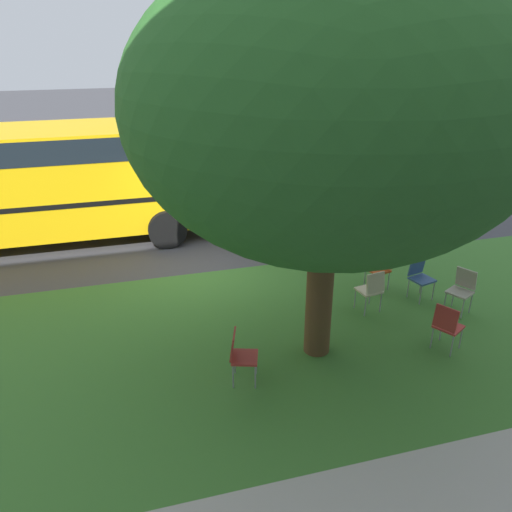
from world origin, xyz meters
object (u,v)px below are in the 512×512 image
chair_1 (371,288)px  chair_2 (447,324)px  chair_5 (420,275)px  chair_0 (462,288)px  parked_car (302,201)px  street_tree (330,108)px  chair_3 (240,353)px  chair_4 (381,266)px

chair_1 → chair_2: 1.64m
chair_2 → chair_5: same height
chair_5 → chair_0: bearing=124.0°
chair_2 → parked_car: parked_car is taller
chair_1 → chair_5: size_ratio=1.00×
street_tree → parked_car: street_tree is taller
chair_3 → chair_5: 4.48m
street_tree → chair_2: size_ratio=7.09×
chair_0 → street_tree: bearing=8.8°
chair_4 → chair_5: 0.82m
chair_0 → parked_car: (1.48, -4.92, 0.32)m
parked_car → chair_4: bearing=96.9°
chair_2 → chair_3: same height
chair_0 → chair_5: (0.48, -0.71, 0.00)m
street_tree → parked_car: bearing=-107.4°
parked_car → chair_3: bearing=61.7°
chair_4 → chair_5: size_ratio=1.00×
street_tree → chair_3: bearing=17.4°
chair_2 → chair_4: size_ratio=1.00×
chair_1 → chair_2: size_ratio=1.00×
street_tree → chair_5: bearing=-156.0°
chair_0 → chair_1: (1.70, -0.44, 0.00)m
parked_car → chair_0: bearing=106.7°
chair_0 → chair_3: bearing=11.6°
chair_2 → chair_3: (3.57, -0.13, 0.00)m
parked_car → chair_1: bearing=87.1°
chair_0 → chair_4: bearing=-51.5°
chair_5 → chair_1: bearing=12.4°
street_tree → chair_0: size_ratio=7.09×
chair_2 → chair_4: (-0.03, -2.39, 0.00)m
chair_3 → chair_5: same height
chair_2 → chair_5: bearing=-108.3°
street_tree → chair_0: street_tree is taller
street_tree → chair_4: 4.52m
chair_1 → parked_car: bearing=-92.9°
chair_4 → parked_car: size_ratio=0.24×
chair_3 → parked_car: 6.68m
chair_3 → chair_5: (-4.16, -1.66, 0.00)m
chair_1 → chair_4: size_ratio=1.00×
street_tree → chair_5: size_ratio=7.09×
chair_0 → chair_4: size_ratio=1.00×
street_tree → chair_0: 4.79m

